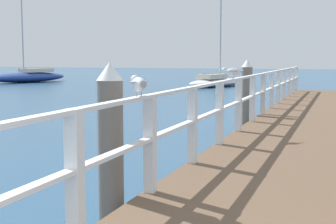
{
  "coord_description": "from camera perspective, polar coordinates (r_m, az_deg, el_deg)",
  "views": [
    {
      "loc": [
        0.74,
        -0.88,
        1.85
      ],
      "look_at": [
        -1.93,
        6.46,
        0.97
      ],
      "focal_mm": 51.48,
      "sensor_mm": 36.0,
      "label": 1
    }
  ],
  "objects": [
    {
      "name": "pier_deck",
      "position": [
        12.13,
        16.33,
        -1.72
      ],
      "size": [
        2.64,
        22.23,
        0.36
      ],
      "primitive_type": "cube",
      "color": "brown",
      "rests_on": "ground_plane"
    },
    {
      "name": "pier_railing",
      "position": [
        12.18,
        10.63,
        2.48
      ],
      "size": [
        0.12,
        20.75,
        1.09
      ],
      "color": "white",
      "rests_on": "pier_deck"
    },
    {
      "name": "dock_piling_near",
      "position": [
        5.3,
        -6.8,
        -3.8
      ],
      "size": [
        0.29,
        0.29,
        1.81
      ],
      "color": "#6B6056",
      "rests_on": "ground_plane"
    },
    {
      "name": "dock_piling_far",
      "position": [
        12.75,
        9.3,
        2.15
      ],
      "size": [
        0.29,
        0.29,
        1.81
      ],
      "color": "#6B6056",
      "rests_on": "ground_plane"
    },
    {
      "name": "seagull_foreground",
      "position": [
        4.98,
        -3.52,
        3.4
      ],
      "size": [
        0.32,
        0.41,
        0.21
      ],
      "rotation": [
        0.0,
        0.0,
        0.64
      ],
      "color": "white",
      "rests_on": "pier_railing"
    },
    {
      "name": "seagull_background",
      "position": [
        9.24,
        7.62,
        4.76
      ],
      "size": [
        0.41,
        0.32,
        0.21
      ],
      "rotation": [
        0.0,
        0.0,
        2.21
      ],
      "color": "white",
      "rests_on": "pier_railing"
    },
    {
      "name": "boat_0",
      "position": [
        37.95,
        -16.21,
        4.06
      ],
      "size": [
        4.32,
        7.0,
        7.64
      ],
      "rotation": [
        0.0,
        0.0,
        2.81
      ],
      "color": "navy",
      "rests_on": "ground_plane"
    },
    {
      "name": "boat_1",
      "position": [
        31.37,
        5.83,
        3.67
      ],
      "size": [
        3.59,
        6.22,
        8.05
      ],
      "rotation": [
        0.0,
        0.0,
        -0.29
      ],
      "color": "white",
      "rests_on": "ground_plane"
    }
  ]
}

